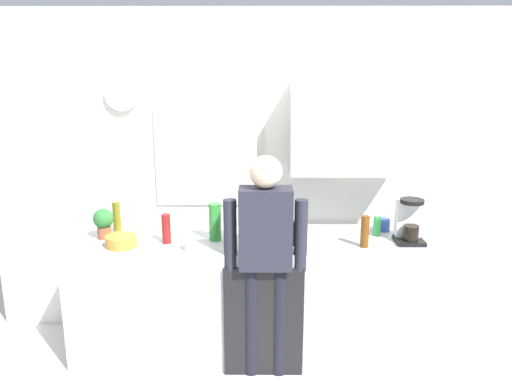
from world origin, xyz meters
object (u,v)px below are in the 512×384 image
coffee_maker (409,222)px  dish_soap (377,225)px  bottle_red_vinegar (166,229)px  cup_white_mug (190,244)px  bottle_olive_oil (117,218)px  person_at_sink (265,249)px  bottle_dark_sauce (295,234)px  potted_plant (104,221)px  bottle_amber_beer (365,232)px  bottle_clear_soda (215,222)px  mixing_bowl (121,241)px  cup_blue_mug (384,225)px

coffee_maker → dish_soap: bearing=144.8°
bottle_red_vinegar → cup_white_mug: 0.25m
bottle_olive_oil → person_at_sink: 1.23m
bottle_red_vinegar → coffee_maker: bearing=1.5°
bottle_red_vinegar → dish_soap: 1.59m
bottle_dark_sauce → potted_plant: potted_plant is taller
coffee_maker → bottle_amber_beer: size_ratio=1.43×
bottle_clear_soda → cup_white_mug: 0.28m
coffee_maker → mixing_bowl: size_ratio=1.50×
bottle_olive_oil → mixing_bowl: (0.11, -0.30, -0.08)m
cup_blue_mug → bottle_olive_oil: bearing=-178.3°
bottle_dark_sauce → potted_plant: bearing=173.9°
cup_blue_mug → bottle_clear_soda: bearing=-170.5°
bottle_red_vinegar → potted_plant: 0.50m
bottle_olive_oil → dish_soap: bearing=-1.1°
cup_blue_mug → mixing_bowl: cup_blue_mug is taller
bottle_clear_soda → bottle_amber_beer: bearing=-7.5°
potted_plant → person_at_sink: bearing=-15.1°
coffee_maker → bottle_red_vinegar: size_ratio=1.50×
dish_soap → cup_white_mug: bearing=-166.4°
bottle_clear_soda → mixing_bowl: bottle_clear_soda is taller
coffee_maker → cup_white_mug: 1.60m
cup_blue_mug → mixing_bowl: bearing=-169.6°
bottle_olive_oil → cup_blue_mug: bottle_olive_oil is taller
bottle_clear_soda → bottle_olive_oil: bottle_clear_soda is taller
bottle_clear_soda → person_at_sink: 0.48m
coffee_maker → potted_plant: bearing=178.6°
bottle_dark_sauce → dish_soap: bearing=20.2°
coffee_maker → dish_soap: 0.25m
bottle_clear_soda → dish_soap: bottle_clear_soda is taller
cup_blue_mug → dish_soap: (-0.08, -0.10, 0.03)m
bottle_amber_beer → bottle_olive_oil: 1.87m
cup_white_mug → mixing_bowl: size_ratio=0.43×
coffee_maker → potted_plant: 2.26m
bottle_olive_oil → potted_plant: bottle_olive_oil is taller
mixing_bowl → coffee_maker: bearing=3.2°
cup_white_mug → bottle_clear_soda: bearing=54.4°
bottle_red_vinegar → mixing_bowl: 0.33m
cup_white_mug → potted_plant: potted_plant is taller
mixing_bowl → cup_white_mug: bearing=-8.6°
bottle_olive_oil → cup_white_mug: (0.61, -0.37, -0.08)m
coffee_maker → cup_white_mug: size_ratio=3.47×
bottle_olive_oil → dish_soap: size_ratio=1.39×
bottle_clear_soda → person_at_sink: person_at_sink is taller
bottle_olive_oil → bottle_dark_sauce: bearing=-11.5°
bottle_dark_sauce → bottle_clear_soda: bearing=168.4°
bottle_red_vinegar → potted_plant: potted_plant is taller
coffee_maker → mixing_bowl: coffee_maker is taller
bottle_dark_sauce → bottle_red_vinegar: bearing=176.9°
bottle_olive_oil → potted_plant: (-0.06, -0.12, 0.01)m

